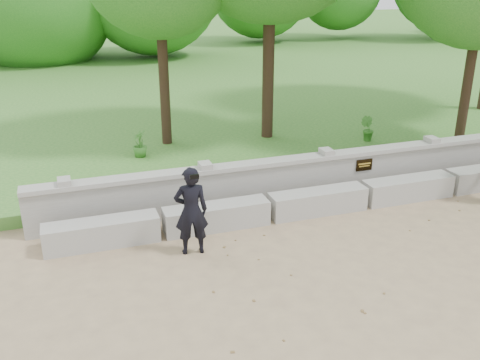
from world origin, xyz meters
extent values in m
plane|color=tan|center=(0.00, 0.00, 0.00)|extent=(80.00, 80.00, 0.00)
cube|color=#2C6523|center=(0.00, 14.00, 0.12)|extent=(40.00, 22.00, 0.25)
cube|color=#A6A39D|center=(-5.00, 1.90, 0.23)|extent=(1.90, 0.45, 0.45)
cube|color=#A6A39D|center=(-3.00, 1.90, 0.23)|extent=(1.90, 0.45, 0.45)
cube|color=#A6A39D|center=(-1.00, 1.90, 0.23)|extent=(1.90, 0.45, 0.45)
cube|color=#A6A39D|center=(1.00, 1.90, 0.23)|extent=(1.90, 0.45, 0.45)
cube|color=#9C9A93|center=(0.00, 2.60, 0.41)|extent=(12.50, 0.25, 0.82)
cube|color=#A6A39D|center=(0.00, 2.60, 0.86)|extent=(12.50, 0.35, 0.08)
cube|color=black|center=(0.30, 2.46, 0.62)|extent=(0.36, 0.02, 0.24)
imported|color=black|center=(-3.63, 1.17, 0.74)|extent=(0.58, 0.42, 1.49)
cube|color=black|center=(-3.63, 0.87, 1.44)|extent=(0.14, 0.04, 0.07)
cylinder|color=#382619|center=(-2.97, 6.38, 2.06)|extent=(0.24, 0.24, 3.62)
cylinder|color=#382619|center=(-0.38, 6.11, 2.40)|extent=(0.29, 0.29, 4.31)
cylinder|color=#382619|center=(4.05, 4.10, 2.03)|extent=(0.24, 0.24, 3.56)
imported|color=#377327|center=(-2.73, 3.30, 0.53)|extent=(0.34, 0.35, 0.55)
imported|color=#377327|center=(1.89, 4.95, 0.56)|extent=(0.40, 0.43, 0.62)
imported|color=#377327|center=(-3.78, 5.54, 0.56)|extent=(0.39, 0.41, 0.62)
camera|label=1|loc=(-5.38, -6.39, 4.32)|focal=40.00mm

